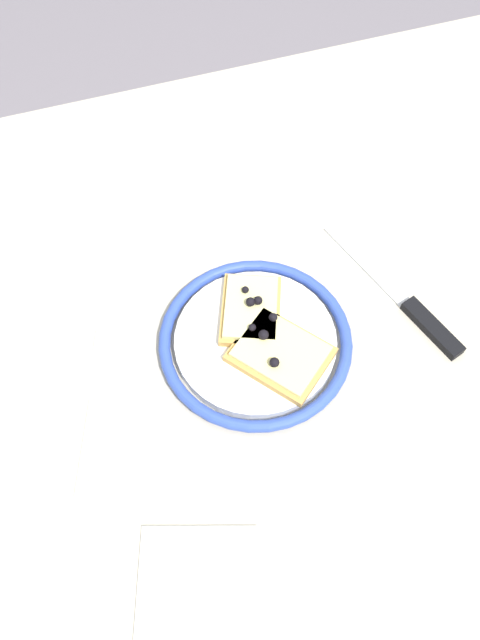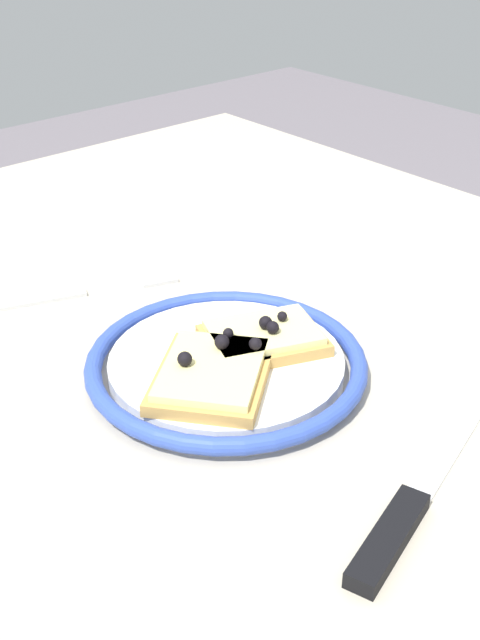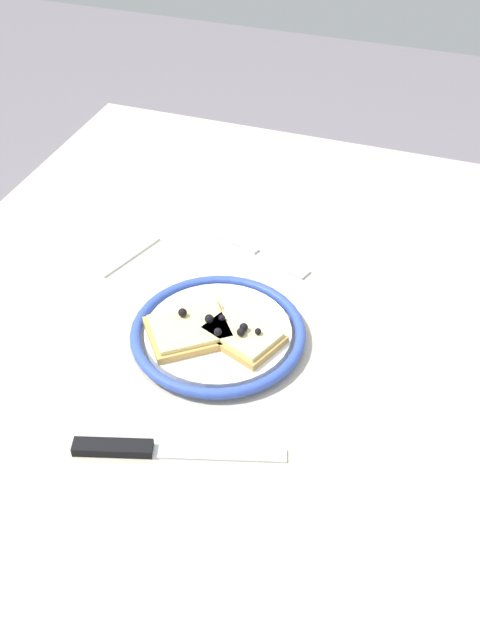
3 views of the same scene
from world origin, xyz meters
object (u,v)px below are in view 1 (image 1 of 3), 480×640
object	(u,v)px
pizza_slice_far	(253,309)
napkin	(198,590)
plate	(255,341)
fork	(94,406)
pizza_slice_near	(280,353)
dining_table	(254,361)
knife	(413,309)

from	to	relation	value
pizza_slice_far	napkin	distance (m)	0.31
plate	pizza_slice_far	bearing A→B (deg)	75.18
plate	fork	bearing A→B (deg)	-174.75
pizza_slice_near	dining_table	bearing A→B (deg)	105.98
pizza_slice_far	fork	size ratio (longest dim) A/B	0.59
knife	napkin	size ratio (longest dim) A/B	1.95
dining_table	plate	xyz separation A→B (m)	(-0.01, -0.02, 0.09)
knife	plate	bearing A→B (deg)	175.54
dining_table	pizza_slice_near	distance (m)	0.11
pizza_slice_near	pizza_slice_far	xyz separation A→B (m)	(-0.01, 0.07, 0.00)
pizza_slice_near	pizza_slice_far	bearing A→B (deg)	98.65
plate	knife	world-z (taller)	plate
dining_table	knife	bearing A→B (deg)	-9.23
plate	fork	size ratio (longest dim) A/B	1.18
dining_table	knife	distance (m)	0.21
dining_table	pizza_slice_near	world-z (taller)	pizza_slice_near
napkin	dining_table	bearing A→B (deg)	60.14
plate	knife	distance (m)	0.20
dining_table	knife	size ratio (longest dim) A/B	4.99
knife	dining_table	bearing A→B (deg)	170.77
pizza_slice_far	napkin	xyz separation A→B (m)	(-0.15, -0.27, -0.02)
dining_table	pizza_slice_near	size ratio (longest dim) A/B	8.76
plate	pizza_slice_far	size ratio (longest dim) A/B	1.98
fork	knife	bearing A→B (deg)	0.38
pizza_slice_far	plate	bearing A→B (deg)	-104.82
plate	napkin	xyz separation A→B (m)	(-0.14, -0.24, -0.01)
plate	napkin	distance (m)	0.28
napkin	knife	bearing A→B (deg)	33.27
pizza_slice_near	napkin	xyz separation A→B (m)	(-0.16, -0.21, -0.02)
knife	fork	world-z (taller)	knife
knife	pizza_slice_far	bearing A→B (deg)	165.07
fork	napkin	world-z (taller)	same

